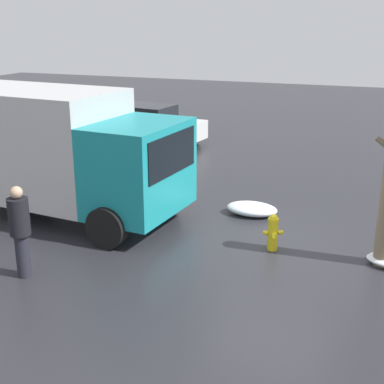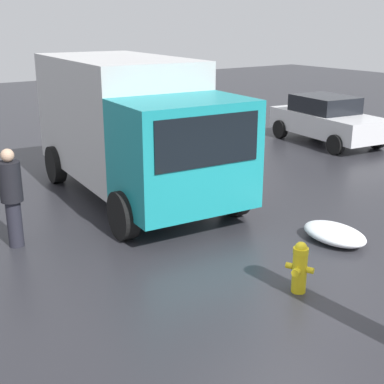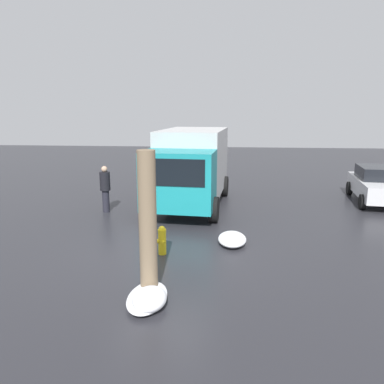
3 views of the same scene
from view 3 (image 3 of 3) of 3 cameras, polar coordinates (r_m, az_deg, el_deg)
ground_plane at (r=10.28m, az=-4.53°, el=-9.39°), size 60.00×60.00×0.00m
fire_hydrant at (r=10.14m, az=-4.60°, el=-7.27°), size 0.41×0.34×0.79m
tree_trunk at (r=7.74m, az=-6.76°, el=-4.82°), size 0.57×0.37×3.04m
delivery_truck at (r=15.08m, az=-0.16°, el=4.15°), size 6.35×3.11×3.03m
pedestrian at (r=14.49m, az=-13.08°, el=0.73°), size 0.38×0.38×1.76m
parked_car at (r=17.48m, az=26.47°, el=1.04°), size 4.10×2.27×1.50m
snow_pile_by_hydrant at (r=10.98m, az=6.14°, el=-7.14°), size 1.27×0.81×0.30m
snow_pile_curbside at (r=7.67m, az=-6.48°, el=-15.90°), size 0.92×0.67×0.37m
snow_pile_by_tree at (r=7.91m, az=-6.84°, el=-15.65°), size 1.42×0.79×0.20m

